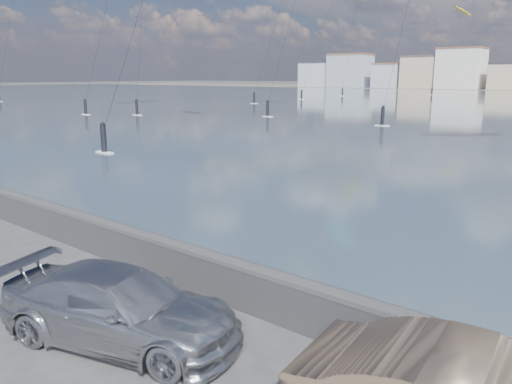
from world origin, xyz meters
TOP-DOWN VIEW (x-y plane):
  - ground at (0.00, 0.00)m, footprint 700.00×700.00m
  - seawall at (0.00, 2.70)m, footprint 400.00×0.36m
  - car_silver at (0.82, 0.24)m, footprint 5.04×3.20m
  - kitesurfer_1 at (-36.58, 135.80)m, footprint 4.98×16.29m

SIDE VIEW (x-z plane):
  - ground at x=0.00m, z-range 0.00..0.00m
  - seawall at x=0.00m, z-range 0.04..1.12m
  - car_silver at x=0.82m, z-range 0.00..1.36m
  - kitesurfer_1 at x=-36.58m, z-range 9.31..32.05m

